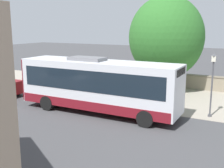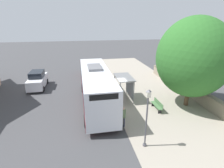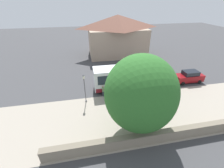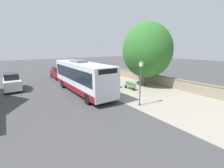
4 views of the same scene
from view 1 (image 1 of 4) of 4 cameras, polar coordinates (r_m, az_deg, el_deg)
ground_plane at (r=19.90m, az=1.80°, el=-4.83°), size 120.00×120.00×0.00m
sidewalk_plaza at (r=23.89m, az=6.53°, el=-2.06°), size 9.00×44.00×0.02m
stone_wall at (r=27.49m, az=9.64°, el=1.07°), size 0.60×20.00×1.32m
bus at (r=18.43m, az=-2.90°, el=-0.11°), size 2.70×10.84×3.66m
bus_shelter at (r=21.32m, az=-0.15°, el=1.92°), size 1.64×2.99×2.47m
pedestrian at (r=18.38m, az=11.56°, el=-3.19°), size 0.34×0.23×1.72m
bench at (r=22.62m, az=9.06°, el=-1.69°), size 0.40×1.80×0.88m
street_lamp_near at (r=18.42m, az=19.71°, el=0.79°), size 0.28×0.28×4.02m
shade_tree at (r=25.19m, az=10.94°, el=9.28°), size 6.50×6.50×8.27m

